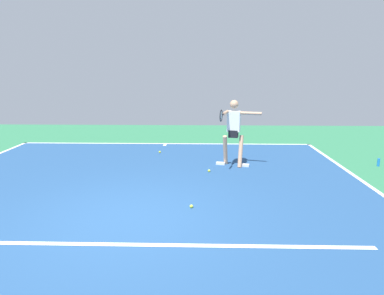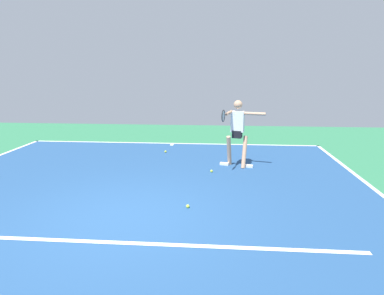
# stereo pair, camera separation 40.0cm
# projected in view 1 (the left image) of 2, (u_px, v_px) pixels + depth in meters

# --- Properties ---
(ground_plane) EXTENTS (20.99, 20.99, 0.00)m
(ground_plane) POSITION_uv_depth(u_px,v_px,m) (128.00, 220.00, 5.88)
(ground_plane) COLOR #2D754C
(court_surface) EXTENTS (10.25, 12.67, 0.00)m
(court_surface) POSITION_uv_depth(u_px,v_px,m) (128.00, 219.00, 5.88)
(court_surface) COLOR navy
(court_surface) RESTS_ON ground_plane
(court_line_baseline_near) EXTENTS (10.25, 0.10, 0.01)m
(court_line_baseline_near) POSITION_uv_depth(u_px,v_px,m) (165.00, 144.00, 12.00)
(court_line_baseline_near) COLOR white
(court_line_baseline_near) RESTS_ON ground_plane
(court_line_service) EXTENTS (7.68, 0.10, 0.01)m
(court_line_service) POSITION_uv_depth(u_px,v_px,m) (116.00, 244.00, 5.03)
(court_line_service) COLOR white
(court_line_service) RESTS_ON ground_plane
(court_line_centre_mark) EXTENTS (0.10, 0.30, 0.01)m
(court_line_centre_mark) POSITION_uv_depth(u_px,v_px,m) (165.00, 145.00, 11.81)
(court_line_centre_mark) COLOR white
(court_line_centre_mark) RESTS_ON ground_plane
(tennis_player) EXTENTS (1.16, 1.22, 1.80)m
(tennis_player) POSITION_uv_depth(u_px,v_px,m) (234.00, 128.00, 8.97)
(tennis_player) COLOR tan
(tennis_player) RESTS_ON ground_plane
(tennis_ball_far_corner) EXTENTS (0.07, 0.07, 0.07)m
(tennis_ball_far_corner) POSITION_uv_depth(u_px,v_px,m) (160.00, 152.00, 10.63)
(tennis_ball_far_corner) COLOR yellow
(tennis_ball_far_corner) RESTS_ON ground_plane
(tennis_ball_centre_court) EXTENTS (0.07, 0.07, 0.07)m
(tennis_ball_centre_court) POSITION_uv_depth(u_px,v_px,m) (209.00, 171.00, 8.63)
(tennis_ball_centre_court) COLOR #C6E53D
(tennis_ball_centre_court) RESTS_ON ground_plane
(tennis_ball_near_service_line) EXTENTS (0.07, 0.07, 0.07)m
(tennis_ball_near_service_line) POSITION_uv_depth(u_px,v_px,m) (191.00, 206.00, 6.37)
(tennis_ball_near_service_line) COLOR #C6E53D
(tennis_ball_near_service_line) RESTS_ON ground_plane
(water_bottle) EXTENTS (0.07, 0.07, 0.22)m
(water_bottle) POSITION_uv_depth(u_px,v_px,m) (378.00, 162.00, 9.14)
(water_bottle) COLOR blue
(water_bottle) RESTS_ON ground_plane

